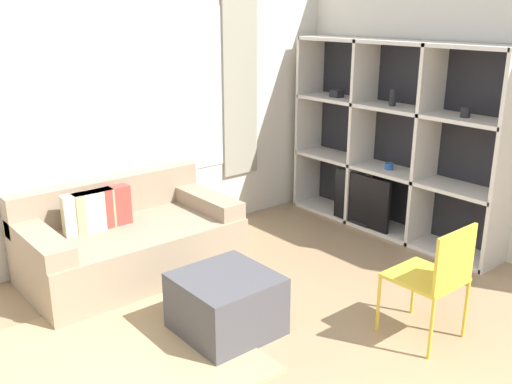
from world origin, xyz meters
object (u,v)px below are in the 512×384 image
(ottoman, at_px, (226,304))
(folding_chair, at_px, (437,273))
(shelving_unit, at_px, (394,142))
(couch_main, at_px, (128,241))

(ottoman, xyz_separation_m, folding_chair, (1.04, -1.01, 0.30))
(folding_chair, bearing_deg, ottoman, -44.12)
(shelving_unit, relative_size, couch_main, 1.35)
(ottoman, bearing_deg, folding_chair, -44.12)
(couch_main, height_order, ottoman, couch_main)
(ottoman, relative_size, folding_chair, 0.75)
(couch_main, bearing_deg, folding_chair, -64.26)
(shelving_unit, relative_size, ottoman, 3.71)
(ottoman, bearing_deg, couch_main, 93.59)
(shelving_unit, distance_m, ottoman, 2.67)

